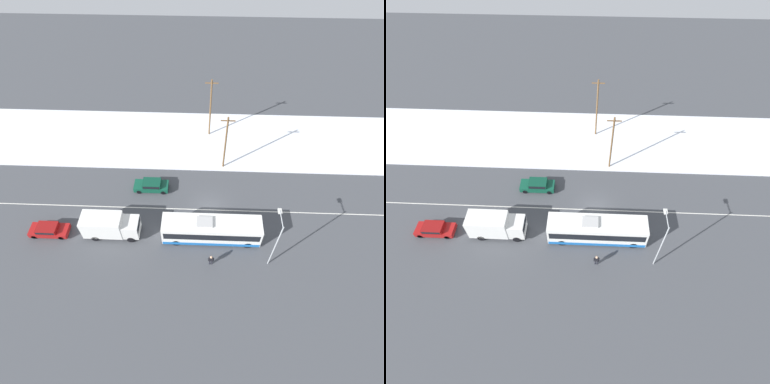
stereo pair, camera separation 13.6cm
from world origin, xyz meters
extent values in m
plane|color=#424449|center=(0.00, 0.00, 0.00)|extent=(120.00, 120.00, 0.00)
cube|color=silver|center=(0.00, 13.23, 0.06)|extent=(80.00, 12.96, 0.12)
cube|color=silver|center=(0.00, 0.00, 0.00)|extent=(60.00, 0.12, 0.00)
cube|color=white|center=(0.24, -3.95, 1.68)|extent=(11.18, 2.55, 2.81)
cube|color=black|center=(0.24, -3.95, 2.02)|extent=(10.73, 2.57, 1.07)
cube|color=blue|center=(0.24, -3.95, 0.53)|extent=(11.06, 2.57, 0.51)
cube|color=#B2B2B2|center=(-0.60, -3.95, 3.20)|extent=(1.80, 1.40, 0.24)
cylinder|color=black|center=(4.43, -5.09, 0.50)|extent=(1.00, 0.28, 1.00)
cylinder|color=black|center=(4.43, -2.82, 0.50)|extent=(1.00, 0.28, 1.00)
cylinder|color=black|center=(-3.75, -5.09, 0.50)|extent=(1.00, 0.28, 1.00)
cylinder|color=black|center=(-3.75, -2.82, 0.50)|extent=(1.00, 0.28, 1.00)
cube|color=silver|center=(-12.24, -3.85, 1.84)|extent=(4.57, 2.30, 2.68)
cube|color=silver|center=(-9.01, -3.85, 1.54)|extent=(1.90, 2.18, 2.09)
cube|color=black|center=(-8.08, -3.85, 1.96)|extent=(0.06, 1.95, 0.92)
cylinder|color=black|center=(-9.01, -4.87, 0.45)|extent=(0.90, 0.26, 0.90)
cylinder|color=black|center=(-9.01, -2.83, 0.45)|extent=(0.90, 0.26, 0.90)
cylinder|color=black|center=(-13.15, -4.87, 0.45)|extent=(0.90, 0.26, 0.90)
cylinder|color=black|center=(-13.15, -2.83, 0.45)|extent=(0.90, 0.26, 0.90)
cube|color=#0F4733|center=(-7.62, 3.14, 0.57)|extent=(4.49, 1.80, 0.69)
cube|color=#0D3C2B|center=(-7.51, 3.14, 1.18)|extent=(2.34, 1.66, 0.53)
cube|color=black|center=(-7.51, 3.14, 1.19)|extent=(2.15, 1.69, 0.42)
cylinder|color=black|center=(-9.17, 2.35, 0.32)|extent=(0.64, 0.22, 0.64)
cylinder|color=black|center=(-9.17, 3.93, 0.32)|extent=(0.64, 0.22, 0.64)
cylinder|color=black|center=(-5.98, 2.35, 0.32)|extent=(0.64, 0.22, 0.64)
cylinder|color=black|center=(-5.98, 3.93, 0.32)|extent=(0.64, 0.22, 0.64)
cube|color=maroon|center=(-18.79, -4.10, 0.55)|extent=(4.50, 1.80, 0.65)
cube|color=maroon|center=(-18.91, -4.10, 1.11)|extent=(2.34, 1.66, 0.47)
cube|color=black|center=(-18.91, -4.10, 1.12)|extent=(2.16, 1.69, 0.38)
cylinder|color=black|center=(-17.24, -4.89, 0.32)|extent=(0.64, 0.22, 0.64)
cylinder|color=black|center=(-17.24, -3.31, 0.32)|extent=(0.64, 0.22, 0.64)
cylinder|color=black|center=(-20.45, -4.89, 0.32)|extent=(0.64, 0.22, 0.64)
cylinder|color=black|center=(-20.45, -3.31, 0.32)|extent=(0.64, 0.22, 0.64)
cylinder|color=#23232D|center=(0.09, -7.37, 0.41)|extent=(0.12, 0.12, 0.81)
cylinder|color=#23232D|center=(0.34, -7.37, 0.41)|extent=(0.12, 0.12, 0.81)
cube|color=black|center=(0.22, -7.37, 1.14)|extent=(0.42, 0.23, 0.67)
sphere|color=tan|center=(0.22, -7.37, 1.62)|extent=(0.28, 0.28, 0.28)
cylinder|color=black|center=(-0.05, -7.37, 1.11)|extent=(0.11, 0.11, 0.64)
cylinder|color=black|center=(0.48, -7.37, 1.11)|extent=(0.11, 0.11, 0.64)
cylinder|color=#9EA3A8|center=(6.58, -7.05, 3.74)|extent=(0.14, 0.14, 7.47)
cylinder|color=#9EA3A8|center=(6.58, -6.06, 7.32)|extent=(0.10, 1.97, 0.10)
cube|color=silver|center=(6.58, -5.08, 7.25)|extent=(0.36, 0.60, 0.16)
cylinder|color=brown|center=(1.98, 7.61, 4.27)|extent=(0.24, 0.24, 8.55)
cube|color=brown|center=(1.98, 7.61, 8.05)|extent=(1.80, 0.12, 0.12)
cylinder|color=brown|center=(-0.01, 14.55, 4.67)|extent=(0.24, 0.24, 9.34)
cube|color=brown|center=(-0.01, 14.55, 8.84)|extent=(1.80, 0.12, 0.12)
camera|label=1|loc=(-1.28, -22.06, 30.87)|focal=28.00mm
camera|label=2|loc=(-1.14, -22.05, 30.87)|focal=28.00mm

